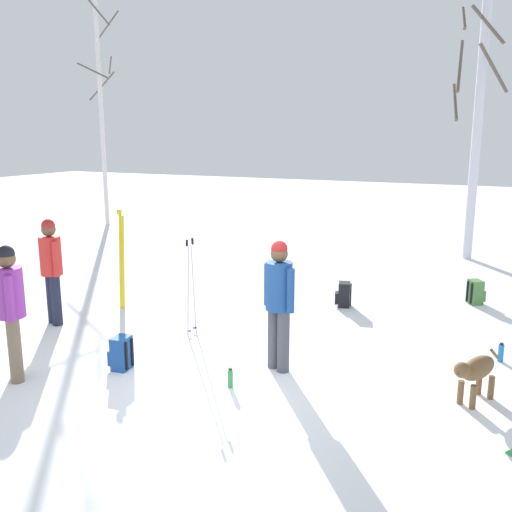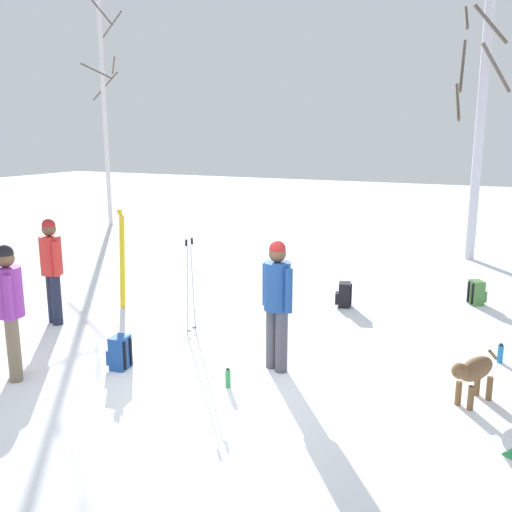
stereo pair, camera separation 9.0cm
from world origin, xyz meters
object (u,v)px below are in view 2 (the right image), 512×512
(person_3, at_px, (52,264))
(backpack_0, at_px, (344,295))
(person_0, at_px, (277,297))
(person_1, at_px, (10,304))
(birch_tree_0, at_px, (105,107))
(water_bottle_0, at_px, (500,354))
(ski_pair_planted_1, at_px, (122,260))
(ski_poles_1, at_px, (190,284))
(backpack_1, at_px, (120,353))
(water_bottle_1, at_px, (228,378))
(birch_tree_1, at_px, (479,126))
(dog, at_px, (474,372))
(backpack_2, at_px, (477,293))

(person_3, xyz_separation_m, backpack_0, (3.97, 2.89, -0.77))
(person_0, bearing_deg, backpack_0, 90.20)
(person_1, relative_size, birch_tree_0, 0.23)
(water_bottle_0, relative_size, birch_tree_0, 0.04)
(person_1, height_order, ski_pair_planted_1, ski_pair_planted_1)
(birch_tree_0, bearing_deg, ski_poles_1, -44.05)
(person_1, distance_m, backpack_1, 1.49)
(water_bottle_1, xyz_separation_m, birch_tree_1, (1.91, 8.85, 3.07))
(dog, bearing_deg, backpack_2, 94.01)
(person_1, bearing_deg, birch_tree_0, 124.46)
(dog, xyz_separation_m, birch_tree_1, (-0.80, 8.02, 2.80))
(birch_tree_1, bearing_deg, water_bottle_0, -81.12)
(person_1, bearing_deg, person_0, 30.38)
(birch_tree_1, bearing_deg, person_1, -114.44)
(person_3, relative_size, birch_tree_0, 0.23)
(ski_poles_1, bearing_deg, backpack_0, 53.96)
(birch_tree_0, bearing_deg, dog, -34.55)
(dog, relative_size, water_bottle_1, 3.26)
(person_3, distance_m, ski_pair_planted_1, 1.23)
(backpack_2, height_order, birch_tree_1, birch_tree_1)
(ski_poles_1, bearing_deg, backpack_1, -95.30)
(birch_tree_1, bearing_deg, ski_pair_planted_1, -126.46)
(ski_pair_planted_1, relative_size, backpack_0, 4.02)
(dog, bearing_deg, birch_tree_1, 95.67)
(ski_pair_planted_1, bearing_deg, person_0, -19.74)
(ski_pair_planted_1, height_order, backpack_0, ski_pair_planted_1)
(person_1, relative_size, backpack_0, 3.90)
(person_0, relative_size, birch_tree_1, 0.29)
(backpack_0, bearing_deg, person_0, -89.80)
(ski_poles_1, bearing_deg, water_bottle_0, 11.03)
(birch_tree_0, bearing_deg, person_1, -55.54)
(ski_pair_planted_1, xyz_separation_m, birch_tree_1, (5.07, 6.87, 2.31))
(person_3, relative_size, backpack_2, 3.90)
(ski_pair_planted_1, bearing_deg, person_1, -77.92)
(person_3, bearing_deg, backpack_2, 33.67)
(ski_pair_planted_1, height_order, ski_poles_1, ski_pair_planted_1)
(person_1, height_order, ski_poles_1, person_1)
(backpack_1, height_order, backpack_2, same)
(person_3, xyz_separation_m, ski_pair_planted_1, (0.50, 1.12, -0.10))
(dog, xyz_separation_m, ski_pair_planted_1, (-5.87, 1.15, 0.49))
(water_bottle_1, bearing_deg, person_1, -159.79)
(dog, height_order, birch_tree_1, birch_tree_1)
(dog, distance_m, birch_tree_1, 8.53)
(dog, relative_size, water_bottle_0, 3.13)
(birch_tree_1, bearing_deg, backpack_0, -107.49)
(water_bottle_0, distance_m, water_bottle_1, 3.71)
(backpack_2, bearing_deg, backpack_0, -151.12)
(ski_pair_planted_1, distance_m, backpack_2, 6.34)
(backpack_1, xyz_separation_m, backpack_2, (3.97, 5.05, 0.00))
(dog, height_order, ski_pair_planted_1, ski_pair_planted_1)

